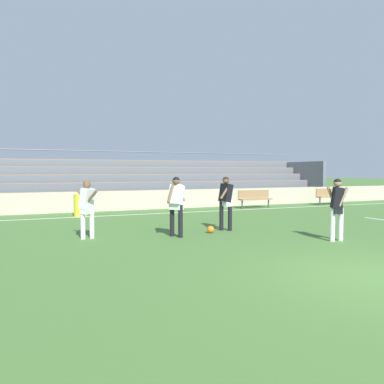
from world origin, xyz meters
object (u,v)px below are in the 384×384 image
at_px(player_dark_pressing_high, 337,204).
at_px(player_white_trailing_run, 87,204).
at_px(player_white_overlapping, 176,201).
at_px(soccer_ball, 211,229).
at_px(bench_far_left, 255,197).
at_px(trash_bin, 80,205).
at_px(bleacher_stand, 94,181).
at_px(player_dark_on_ball, 226,198).
at_px(bench_centre_sideline, 330,195).

bearing_deg(player_dark_pressing_high, player_white_trailing_run, 153.73).
height_order(player_white_overlapping, player_dark_pressing_high, player_white_overlapping).
bearing_deg(soccer_ball, player_dark_pressing_high, -45.14).
height_order(bench_far_left, trash_bin, trash_bin).
relative_size(bleacher_stand, player_dark_on_ball, 16.46).
distance_m(bench_far_left, soccer_ball, 8.43).
xyz_separation_m(bench_far_left, player_white_trailing_run, (-9.12, -5.85, 0.41)).
height_order(bleacher_stand, bench_far_left, bleacher_stand).
height_order(player_dark_pressing_high, soccer_ball, player_dark_pressing_high).
bearing_deg(bleacher_stand, player_white_overlapping, -86.86).
bearing_deg(player_dark_on_ball, bleacher_stand, 103.40).
bearing_deg(bleacher_stand, player_dark_pressing_high, -71.82).
xyz_separation_m(bench_far_left, player_white_overlapping, (-6.76, -6.53, 0.47)).
height_order(bench_far_left, player_white_overlapping, player_white_overlapping).
bearing_deg(player_dark_pressing_high, bench_centre_sideline, 47.89).
relative_size(trash_bin, player_dark_on_ball, 0.54).
height_order(player_white_trailing_run, soccer_ball, player_white_trailing_run).
bearing_deg(bench_centre_sideline, soccer_ball, -148.96).
distance_m(player_white_overlapping, player_dark_pressing_high, 4.36).
relative_size(player_white_overlapping, player_dark_on_ball, 1.01).
relative_size(player_dark_on_ball, player_white_trailing_run, 1.05).
height_order(player_dark_on_ball, player_white_trailing_run, player_dark_on_ball).
relative_size(bench_far_left, player_dark_on_ball, 1.06).
xyz_separation_m(trash_bin, player_dark_pressing_high, (5.56, -8.56, 0.53)).
bearing_deg(bench_far_left, player_white_overlapping, -135.99).
xyz_separation_m(player_white_overlapping, player_dark_on_ball, (1.85, 0.50, -0.01)).
distance_m(bench_centre_sideline, player_dark_on_ball, 11.54).
bearing_deg(bench_centre_sideline, player_dark_pressing_high, -132.11).
relative_size(bleacher_stand, soccer_ball, 126.79).
bearing_deg(trash_bin, player_white_trailing_run, -95.16).
xyz_separation_m(trash_bin, player_white_overlapping, (1.86, -6.26, 0.56)).
height_order(bench_far_left, player_dark_on_ball, player_dark_on_ball).
bearing_deg(bench_far_left, bench_centre_sideline, 0.00).
bearing_deg(player_dark_pressing_high, trash_bin, 122.98).
distance_m(player_dark_on_ball, player_white_trailing_run, 4.22).
bearing_deg(player_dark_pressing_high, bench_far_left, 70.87).
height_order(bleacher_stand, bench_centre_sideline, bleacher_stand).
xyz_separation_m(trash_bin, player_dark_on_ball, (3.71, -5.76, 0.55)).
bearing_deg(player_white_trailing_run, bleacher_stand, 80.03).
distance_m(bleacher_stand, soccer_ball, 10.76).
height_order(bench_centre_sideline, player_dark_on_ball, player_dark_on_ball).
distance_m(bleacher_stand, player_dark_on_ball, 10.55).
distance_m(player_white_overlapping, player_white_trailing_run, 2.46).
bearing_deg(player_white_overlapping, bench_far_left, 44.01).
distance_m(bleacher_stand, trash_bin, 4.76).
relative_size(bench_centre_sideline, player_dark_pressing_high, 1.08).
distance_m(bench_centre_sideline, player_dark_pressing_high, 11.92).
relative_size(bench_centre_sideline, player_white_trailing_run, 1.11).
height_order(bleacher_stand, soccer_ball, bleacher_stand).
xyz_separation_m(bleacher_stand, trash_bin, (-1.27, -4.50, -0.89)).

